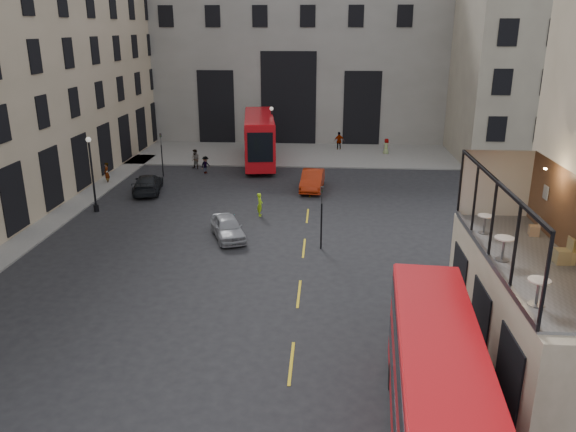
# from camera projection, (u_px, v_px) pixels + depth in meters

# --- Properties ---
(ground) EXTENTS (140.00, 140.00, 0.00)m
(ground) POSITION_uv_depth(u_px,v_px,m) (343.00, 365.00, 21.73)
(ground) COLOR black
(ground) RESTS_ON ground
(host_frontage) EXTENTS (3.00, 11.00, 4.50)m
(host_frontage) POSITION_uv_depth(u_px,v_px,m) (522.00, 319.00, 20.60)
(host_frontage) COLOR #C8B396
(host_frontage) RESTS_ON ground
(cafe_floor) EXTENTS (3.00, 10.00, 0.10)m
(cafe_floor) POSITION_uv_depth(u_px,v_px,m) (531.00, 262.00, 19.86)
(cafe_floor) COLOR slate
(cafe_floor) RESTS_ON host_frontage
(gateway) EXTENTS (35.00, 10.60, 18.00)m
(gateway) POSITION_uv_depth(u_px,v_px,m) (291.00, 55.00, 64.41)
(gateway) COLOR gray
(gateway) RESTS_ON ground
(building_right) EXTENTS (16.60, 18.60, 20.00)m
(building_right) POSITION_uv_depth(u_px,v_px,m) (541.00, 49.00, 54.90)
(building_right) COLOR #ADA48B
(building_right) RESTS_ON ground
(pavement_far) EXTENTS (40.00, 12.00, 0.12)m
(pavement_far) POSITION_uv_depth(u_px,v_px,m) (276.00, 153.00, 58.02)
(pavement_far) COLOR slate
(pavement_far) RESTS_ON ground
(traffic_light_near) EXTENTS (0.16, 0.20, 3.80)m
(traffic_light_near) POSITION_uv_depth(u_px,v_px,m) (322.00, 210.00, 32.37)
(traffic_light_near) COLOR black
(traffic_light_near) RESTS_ON ground
(traffic_light_far) EXTENTS (0.16, 0.20, 3.80)m
(traffic_light_far) POSITION_uv_depth(u_px,v_px,m) (161.00, 149.00, 48.39)
(traffic_light_far) COLOR black
(traffic_light_far) RESTS_ON ground
(street_lamp_a) EXTENTS (0.36, 0.36, 5.33)m
(street_lamp_a) POSITION_uv_depth(u_px,v_px,m) (93.00, 179.00, 39.08)
(street_lamp_a) COLOR black
(street_lamp_a) RESTS_ON ground
(street_lamp_b) EXTENTS (0.36, 0.36, 5.33)m
(street_lamp_b) POSITION_uv_depth(u_px,v_px,m) (272.00, 138.00, 53.49)
(street_lamp_b) COLOR black
(street_lamp_b) RESTS_ON ground
(bus_near) EXTENTS (3.18, 10.58, 4.16)m
(bus_near) POSITION_uv_depth(u_px,v_px,m) (437.00, 392.00, 16.33)
(bus_near) COLOR red
(bus_near) RESTS_ON ground
(bus_far) EXTENTS (4.13, 11.85, 4.63)m
(bus_far) POSITION_uv_depth(u_px,v_px,m) (259.00, 136.00, 53.07)
(bus_far) COLOR red
(bus_far) RESTS_ON ground
(car_a) EXTENTS (3.05, 4.45, 1.41)m
(car_a) POSITION_uv_depth(u_px,v_px,m) (228.00, 227.00, 34.58)
(car_a) COLOR gray
(car_a) RESTS_ON ground
(car_b) EXTENTS (1.97, 4.84, 1.56)m
(car_b) POSITION_uv_depth(u_px,v_px,m) (312.00, 180.00, 44.95)
(car_b) COLOR #A4230A
(car_b) RESTS_ON ground
(car_c) EXTENTS (2.85, 5.22, 1.43)m
(car_c) POSITION_uv_depth(u_px,v_px,m) (148.00, 184.00, 44.18)
(car_c) COLOR black
(car_c) RESTS_ON ground
(bicycle) EXTENTS (1.62, 1.06, 0.80)m
(bicycle) POSITION_uv_depth(u_px,v_px,m) (227.00, 220.00, 36.76)
(bicycle) COLOR gray
(bicycle) RESTS_ON ground
(cyclist) EXTENTS (0.42, 0.61, 1.63)m
(cyclist) POSITION_uv_depth(u_px,v_px,m) (260.00, 204.00, 38.68)
(cyclist) COLOR #A8E117
(cyclist) RESTS_ON ground
(pedestrian_a) EXTENTS (1.08, 0.97, 1.81)m
(pedestrian_a) POSITION_uv_depth(u_px,v_px,m) (196.00, 159.00, 51.48)
(pedestrian_a) COLOR gray
(pedestrian_a) RESTS_ON ground
(pedestrian_b) EXTENTS (1.03, 1.15, 1.55)m
(pedestrian_b) POSITION_uv_depth(u_px,v_px,m) (206.00, 165.00, 49.95)
(pedestrian_b) COLOR gray
(pedestrian_b) RESTS_ON ground
(pedestrian_c) EXTENTS (1.23, 0.74, 1.97)m
(pedestrian_c) POSITION_uv_depth(u_px,v_px,m) (339.00, 141.00, 59.19)
(pedestrian_c) COLOR gray
(pedestrian_c) RESTS_ON ground
(pedestrian_d) EXTENTS (0.95, 0.93, 1.66)m
(pedestrian_d) POSITION_uv_depth(u_px,v_px,m) (386.00, 147.00, 57.28)
(pedestrian_d) COLOR gray
(pedestrian_d) RESTS_ON ground
(pedestrian_e) EXTENTS (0.57, 0.73, 1.77)m
(pedestrian_e) POSITION_uv_depth(u_px,v_px,m) (107.00, 173.00, 46.65)
(pedestrian_e) COLOR gray
(pedestrian_e) RESTS_ON ground
(cafe_table_near) EXTENTS (0.66, 0.66, 0.82)m
(cafe_table_near) POSITION_uv_depth(u_px,v_px,m) (538.00, 288.00, 16.49)
(cafe_table_near) COLOR silver
(cafe_table_near) RESTS_ON cafe_floor
(cafe_table_mid) EXTENTS (0.68, 0.68, 0.86)m
(cafe_table_mid) POSITION_uv_depth(u_px,v_px,m) (504.00, 245.00, 19.69)
(cafe_table_mid) COLOR white
(cafe_table_mid) RESTS_ON cafe_floor
(cafe_table_far) EXTENTS (0.60, 0.60, 0.75)m
(cafe_table_far) POSITION_uv_depth(u_px,v_px,m) (485.00, 221.00, 22.32)
(cafe_table_far) COLOR silver
(cafe_table_far) RESTS_ON cafe_floor
(cafe_chair_b) EXTENTS (0.47, 0.47, 0.96)m
(cafe_chair_b) POSITION_uv_depth(u_px,v_px,m) (563.00, 255.00, 19.51)
(cafe_chair_b) COLOR tan
(cafe_chair_b) RESTS_ON cafe_floor
(cafe_chair_c) EXTENTS (0.46, 0.46, 0.88)m
(cafe_chair_c) POSITION_uv_depth(u_px,v_px,m) (567.00, 256.00, 19.51)
(cafe_chair_c) COLOR tan
(cafe_chair_c) RESTS_ON cafe_floor
(cafe_chair_d) EXTENTS (0.43, 0.43, 0.76)m
(cafe_chair_d) POSITION_uv_depth(u_px,v_px,m) (534.00, 230.00, 22.14)
(cafe_chair_d) COLOR tan
(cafe_chair_d) RESTS_ON cafe_floor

